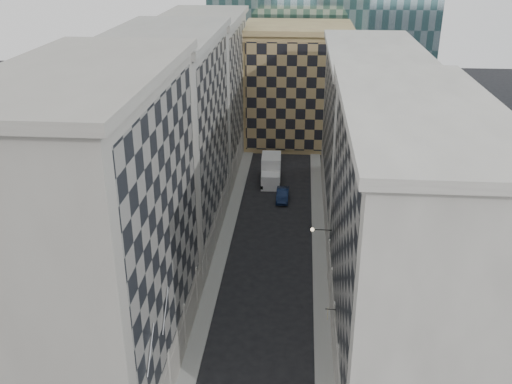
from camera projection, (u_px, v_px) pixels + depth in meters
The scene contains 13 objects.
sidewalk_west at pixel (222, 251), 61.55m from camera, with size 1.50×100.00×0.15m, color gray.
sidewalk_east at pixel (319, 255), 60.78m from camera, with size 1.50×100.00×0.15m, color gray.
bldg_left_a at pixel (101, 236), 39.88m from camera, with size 10.80×22.80×23.70m.
bldg_left_b at pixel (170, 142), 60.12m from camera, with size 10.80×22.80×22.70m.
bldg_left_c at pixel (204, 94), 80.36m from camera, with size 10.80×22.80×21.70m.
bldg_right_a at pixel (405, 240), 42.54m from camera, with size 10.80×26.80×20.70m.
bldg_right_b at pixel (369, 134), 67.32m from camera, with size 10.80×28.80×19.70m.
tan_block at pixel (297, 85), 91.73m from camera, with size 16.80×14.80×18.80m.
flagpoles_left at pixel (158, 329), 36.52m from camera, with size 0.10×6.33×2.33m.
bracket_lamp at pixel (314, 230), 52.89m from camera, with size 1.98×0.36×0.36m.
box_truck at pixel (271, 171), 78.69m from camera, with size 2.81×6.52×3.54m.
dark_car at pixel (282, 195), 73.36m from camera, with size 1.54×4.43×1.46m, color #101D3C.
shop_sign at pixel (328, 313), 45.01m from camera, with size 0.82×0.72×0.80m.
Camera 1 is at (2.74, -23.19, 30.88)m, focal length 40.00 mm.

